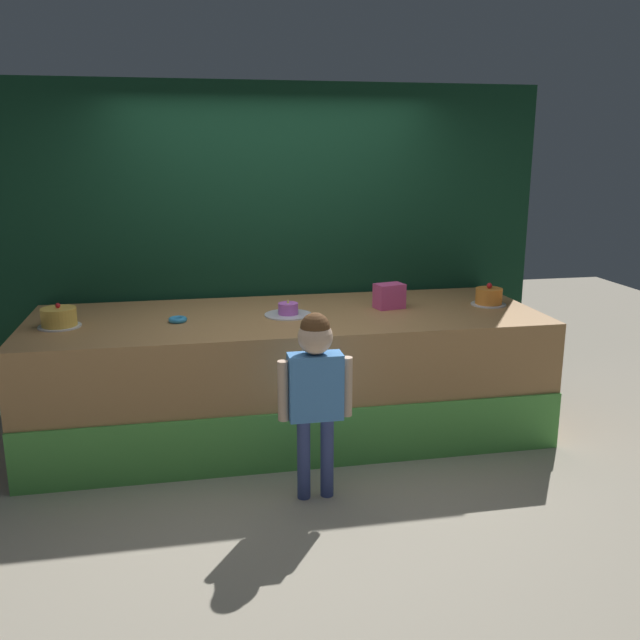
# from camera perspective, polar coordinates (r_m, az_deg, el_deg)

# --- Properties ---
(ground_plane) EXTENTS (12.00, 12.00, 0.00)m
(ground_plane) POSITION_cam_1_polar(r_m,az_deg,el_deg) (4.70, -1.39, -12.30)
(ground_plane) COLOR #ADA38E
(stage_platform) EXTENTS (3.69, 1.33, 0.91)m
(stage_platform) POSITION_cam_1_polar(r_m,az_deg,el_deg) (5.12, -2.66, -4.51)
(stage_platform) COLOR #B27F4C
(stage_platform) RESTS_ON ground_plane
(curtain_backdrop) EXTENTS (4.46, 0.08, 2.60)m
(curtain_backdrop) POSITION_cam_1_polar(r_m,az_deg,el_deg) (5.66, -3.91, 6.08)
(curtain_backdrop) COLOR #113823
(curtain_backdrop) RESTS_ON ground_plane
(child_figure) EXTENTS (0.45, 0.21, 1.17)m
(child_figure) POSITION_cam_1_polar(r_m,az_deg,el_deg) (4.06, -0.40, -5.07)
(child_figure) COLOR #3F4C8C
(child_figure) RESTS_ON ground_plane
(pink_box) EXTENTS (0.24, 0.19, 0.19)m
(pink_box) POSITION_cam_1_polar(r_m,az_deg,el_deg) (5.19, 5.80, 2.00)
(pink_box) COLOR #E14D91
(pink_box) RESTS_ON stage_platform
(donut) EXTENTS (0.13, 0.13, 0.04)m
(donut) POSITION_cam_1_polar(r_m,az_deg,el_deg) (4.86, -11.77, 0.04)
(donut) COLOR #3399D8
(donut) RESTS_ON stage_platform
(cake_left) EXTENTS (0.28, 0.28, 0.17)m
(cake_left) POSITION_cam_1_polar(r_m,az_deg,el_deg) (4.94, -20.93, 0.18)
(cake_left) COLOR silver
(cake_left) RESTS_ON stage_platform
(cake_center) EXTENTS (0.34, 0.34, 0.12)m
(cake_center) POSITION_cam_1_polar(r_m,az_deg,el_deg) (4.95, -2.67, 0.75)
(cake_center) COLOR silver
(cake_center) RESTS_ON stage_platform
(cake_right) EXTENTS (0.27, 0.27, 0.17)m
(cake_right) POSITION_cam_1_polar(r_m,az_deg,el_deg) (5.43, 13.89, 1.88)
(cake_right) COLOR silver
(cake_right) RESTS_ON stage_platform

